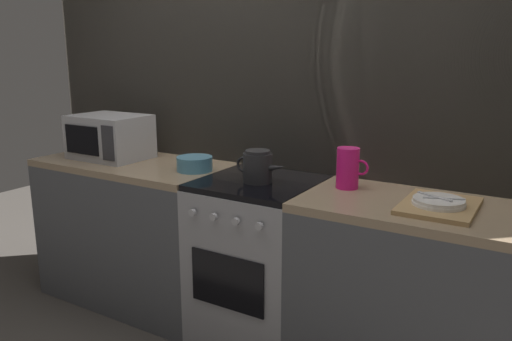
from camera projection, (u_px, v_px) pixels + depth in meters
ground_plane at (259, 335)px, 2.82m from camera, size 8.00×8.00×0.00m
back_wall at (288, 116)px, 2.81m from camera, size 3.60×0.05×2.40m
counter_left at (137, 231)px, 3.17m from camera, size 1.20×0.60×0.90m
stove_unit at (259, 261)px, 2.71m from camera, size 0.60×0.63×0.90m
counter_right at (430, 303)px, 2.26m from camera, size 1.20×0.60×0.90m
microwave at (110, 137)px, 3.13m from camera, size 0.46×0.35×0.27m
kettle at (258, 167)px, 2.55m from camera, size 0.28×0.15×0.17m
mixing_bowl at (194, 164)px, 2.81m from camera, size 0.20×0.20×0.08m
pitcher at (348, 168)px, 2.44m from camera, size 0.16×0.11×0.20m
dish_pile at (439, 204)px, 2.13m from camera, size 0.30×0.40×0.06m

